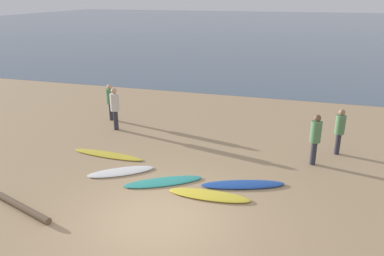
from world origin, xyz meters
The scene contains 12 objects.
ground_plane centered at (0.00, 10.00, -0.10)m, with size 120.00×120.00×0.20m, color tan.
ocean_water centered at (0.00, 62.27, 0.00)m, with size 140.00×100.00×0.01m, color #475B6B.
surfboard_0 centered at (-3.10, 3.13, 0.03)m, with size 2.67×0.47×0.06m, color yellow.
surfboard_1 centered at (-2.07, 2.07, 0.03)m, with size 2.06×0.59×0.06m, color white.
surfboard_2 centered at (-0.57, 1.83, 0.03)m, with size 2.33×0.58×0.06m, color teal.
surfboard_3 centered at (0.93, 1.44, 0.04)m, with size 2.29×0.58×0.08m, color yellow.
surfboard_4 centered at (1.71, 2.32, 0.04)m, with size 2.44×0.55×0.09m, color #1E479E.
person_0 centered at (3.64, 4.43, 1.00)m, with size 0.34×0.34×1.70m.
person_1 centered at (-4.05, 5.59, 1.03)m, with size 0.35×0.35×1.74m.
person_2 centered at (-4.83, 6.64, 0.95)m, with size 0.32×0.32×1.61m.
person_3 centered at (4.45, 5.55, 0.95)m, with size 0.33×0.33×1.62m.
driftwood_log centered at (-3.58, -0.59, 0.09)m, with size 0.17×0.17×2.39m, color brown.
Camera 1 is at (3.10, -7.42, 5.28)m, focal length 35.25 mm.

